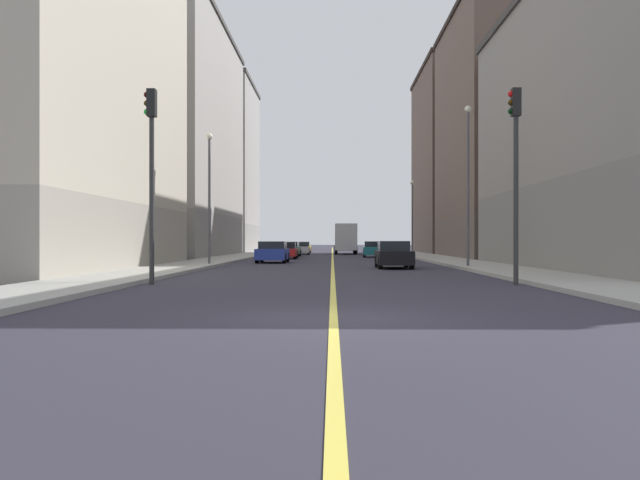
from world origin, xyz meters
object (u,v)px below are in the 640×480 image
Objects in this scene: car_green at (289,249)px; car_red at (286,251)px; car_blue at (273,252)px; car_silver at (300,248)px; building_right_distant at (207,168)px; box_truck at (346,238)px; car_black at (394,255)px; car_yellow at (303,247)px; street_lamp_right_near at (209,185)px; street_lamp_left_far at (412,210)px; traffic_light_left_near at (515,159)px; traffic_light_right_near at (151,159)px; building_left_mid at (521,136)px; street_lamp_left_near at (468,170)px; building_right_midblock at (162,140)px; car_teal at (374,250)px; building_left_far at (472,162)px; building_right_corner at (26,89)px.

car_green reaches higher than car_red.
car_blue is 25.65m from car_silver.
box_truck is (16.55, -11.40, -8.54)m from building_right_distant.
car_yellow is (-6.58, 43.26, -0.05)m from car_black.
car_black is (6.84, -18.27, 0.06)m from car_red.
car_blue is 0.93× the size of car_black.
car_green is at bearing -62.24° from building_right_distant.
street_lamp_right_near is 16.39m from car_red.
street_lamp_left_far is 1.62× the size of car_yellow.
car_green is (-9.75, 39.09, -3.45)m from traffic_light_left_near.
car_red is 1.15× the size of car_yellow.
street_lamp_right_near is (-12.81, 16.10, 0.47)m from traffic_light_left_near.
traffic_light_right_near reaches higher than traffic_light_left_near.
building_left_mid is 2.42× the size of street_lamp_left_near.
building_right_distant reaches higher than car_silver.
building_left_mid is 3.11× the size of traffic_light_left_near.
building_right_midblock is 21.16m from car_teal.
street_lamp_left_near is (1.02, 12.97, 0.93)m from traffic_light_left_near.
box_truck is (-13.81, 15.75, -8.24)m from building_left_mid.
building_left_far is at bearing 25.16° from building_right_midblock.
traffic_light_right_near is 0.87× the size of street_lamp_right_near.
traffic_light_right_near is at bearing -111.79° from building_left_far.
building_right_corner is 31.01m from car_green.
building_left_far is 5.02× the size of car_yellow.
traffic_light_left_near is 1.55× the size of car_teal.
building_right_distant reaches higher than traffic_light_right_near.
street_lamp_left_near is at bearing -111.97° from building_left_mid.
building_left_mid is at bearing 74.49° from traffic_light_left_near.
car_red is at bearing 119.52° from street_lamp_left_near.
car_red is (11.50, -28.93, -9.57)m from building_right_distant.
building_right_midblock is 44.36m from traffic_light_left_near.
building_right_distant is 31.73m from car_teal.
building_right_midblock is at bearing -90.00° from building_right_distant.
traffic_light_left_near is at bearing -99.97° from building_left_far.
car_black is at bearing -98.88° from street_lamp_left_far.
building_right_corner is at bearing -90.00° from building_right_distant.
car_red is at bearing -151.44° from street_lamp_left_far.
car_green is (-19.03, 5.63, -9.25)m from building_left_mid.
street_lamp_left_far is at bearing -118.32° from building_left_far.
box_truck is (5.05, 17.54, 1.03)m from car_red.
car_silver is at bearing 88.64° from car_blue.
street_lamp_left_far is at bearing -46.36° from building_right_distant.
building_left_far is 0.76× the size of building_right_midblock.
car_black is at bearing -106.98° from building_left_far.
car_red is (11.50, -6.85, -9.71)m from building_right_midblock.
traffic_light_right_near is 1.53× the size of car_green.
street_lamp_left_far reaches higher than car_green.
street_lamp_right_near is at bearing 93.50° from traffic_light_right_near.
building_right_distant is 5.08× the size of car_blue.
car_blue is at bearing -91.11° from car_red.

